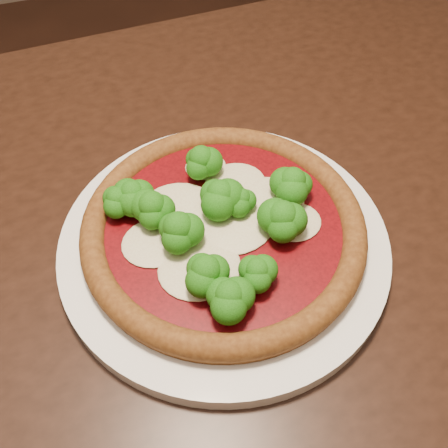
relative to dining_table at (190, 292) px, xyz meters
name	(u,v)px	position (x,y,z in m)	size (l,w,h in m)	color
floor	(91,414)	(-0.23, 0.14, -0.66)	(4.00, 4.00, 0.00)	black
dining_table	(190,292)	(0.00, 0.00, 0.00)	(1.24, 0.94, 0.75)	black
plate	(224,242)	(0.04, -0.01, 0.10)	(0.34, 0.34, 0.02)	white
pizza	(221,224)	(0.04, -0.01, 0.13)	(0.29, 0.29, 0.06)	brown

